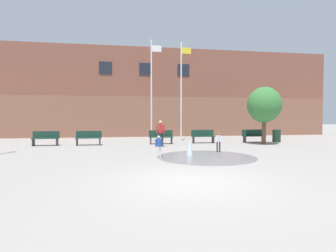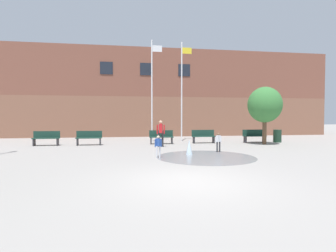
{
  "view_description": "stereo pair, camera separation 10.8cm",
  "coord_description": "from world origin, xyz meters",
  "px_view_note": "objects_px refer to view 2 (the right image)",
  "views": [
    {
      "loc": [
        -1.76,
        -7.04,
        1.8
      ],
      "look_at": [
        0.54,
        7.25,
        1.3
      ],
      "focal_mm": 28.0,
      "sensor_mm": 36.0,
      "label": 1
    },
    {
      "loc": [
        -1.66,
        -7.06,
        1.8
      ],
      "look_at": [
        0.54,
        7.25,
        1.3
      ],
      "focal_mm": 28.0,
      "sensor_mm": 36.0,
      "label": 2
    }
  ],
  "objects_px": {
    "street_tree_near_building": "(265,105)",
    "flagpole_right": "(182,89)",
    "park_bench_center": "(161,137)",
    "park_bench_far_left": "(46,138)",
    "park_bench_near_trashcan": "(254,136)",
    "flagpole_left": "(152,88)",
    "park_bench_under_left_flagpole": "(89,138)",
    "teen_by_trashcan": "(161,131)",
    "child_with_pink_shirt": "(158,145)",
    "trash_can": "(277,136)",
    "park_bench_under_right_flagpole": "(203,136)",
    "child_in_fountain": "(218,141)"
  },
  "relations": [
    {
      "from": "park_bench_under_left_flagpole",
      "to": "park_bench_under_right_flagpole",
      "type": "height_order",
      "value": "same"
    },
    {
      "from": "park_bench_center",
      "to": "flagpole_left",
      "type": "bearing_deg",
      "value": 102.03
    },
    {
      "from": "park_bench_under_left_flagpole",
      "to": "teen_by_trashcan",
      "type": "bearing_deg",
      "value": -20.2
    },
    {
      "from": "park_bench_near_trashcan",
      "to": "teen_by_trashcan",
      "type": "distance_m",
      "value": 7.03
    },
    {
      "from": "flagpole_right",
      "to": "park_bench_center",
      "type": "bearing_deg",
      "value": -132.8
    },
    {
      "from": "park_bench_under_left_flagpole",
      "to": "child_in_fountain",
      "type": "distance_m",
      "value": 8.3
    },
    {
      "from": "teen_by_trashcan",
      "to": "trash_can",
      "type": "distance_m",
      "value": 8.72
    },
    {
      "from": "child_in_fountain",
      "to": "park_bench_center",
      "type": "bearing_deg",
      "value": 81.46
    },
    {
      "from": "park_bench_near_trashcan",
      "to": "child_in_fountain",
      "type": "xyz_separation_m",
      "value": [
        -4.18,
        -4.36,
        0.1
      ]
    },
    {
      "from": "child_with_pink_shirt",
      "to": "teen_by_trashcan",
      "type": "distance_m",
      "value": 4.31
    },
    {
      "from": "child_with_pink_shirt",
      "to": "teen_by_trashcan",
      "type": "height_order",
      "value": "teen_by_trashcan"
    },
    {
      "from": "park_bench_near_trashcan",
      "to": "flagpole_right",
      "type": "relative_size",
      "value": 0.22
    },
    {
      "from": "child_in_fountain",
      "to": "trash_can",
      "type": "height_order",
      "value": "child_in_fountain"
    },
    {
      "from": "park_bench_center",
      "to": "child_with_pink_shirt",
      "type": "xyz_separation_m",
      "value": [
        -0.89,
        -5.91,
        0.1
      ]
    },
    {
      "from": "park_bench_under_left_flagpole",
      "to": "park_bench_center",
      "type": "relative_size",
      "value": 1.0
    },
    {
      "from": "park_bench_near_trashcan",
      "to": "child_with_pink_shirt",
      "type": "height_order",
      "value": "child_with_pink_shirt"
    },
    {
      "from": "park_bench_under_left_flagpole",
      "to": "child_with_pink_shirt",
      "type": "xyz_separation_m",
      "value": [
        3.77,
        -5.87,
        0.1
      ]
    },
    {
      "from": "park_bench_far_left",
      "to": "park_bench_under_right_flagpole",
      "type": "bearing_deg",
      "value": 0.18
    },
    {
      "from": "child_with_pink_shirt",
      "to": "park_bench_under_right_flagpole",
      "type": "bearing_deg",
      "value": -77.65
    },
    {
      "from": "child_with_pink_shirt",
      "to": "trash_can",
      "type": "height_order",
      "value": "child_with_pink_shirt"
    },
    {
      "from": "park_bench_under_left_flagpole",
      "to": "trash_can",
      "type": "xyz_separation_m",
      "value": [
        12.97,
        -0.06,
        -0.03
      ]
    },
    {
      "from": "park_bench_center",
      "to": "flagpole_right",
      "type": "xyz_separation_m",
      "value": [
        1.82,
        1.96,
        3.45
      ]
    },
    {
      "from": "park_bench_center",
      "to": "flagpole_left",
      "type": "xyz_separation_m",
      "value": [
        -0.42,
        1.96,
        3.48
      ]
    },
    {
      "from": "teen_by_trashcan",
      "to": "street_tree_near_building",
      "type": "distance_m",
      "value": 7.1
    },
    {
      "from": "park_bench_under_left_flagpole",
      "to": "trash_can",
      "type": "bearing_deg",
      "value": -0.26
    },
    {
      "from": "park_bench_under_right_flagpole",
      "to": "child_with_pink_shirt",
      "type": "xyz_separation_m",
      "value": [
        -3.84,
        -6.04,
        0.1
      ]
    },
    {
      "from": "trash_can",
      "to": "park_bench_under_left_flagpole",
      "type": "bearing_deg",
      "value": 179.74
    },
    {
      "from": "child_in_fountain",
      "to": "flagpole_right",
      "type": "height_order",
      "value": "flagpole_right"
    },
    {
      "from": "park_bench_near_trashcan",
      "to": "teen_by_trashcan",
      "type": "bearing_deg",
      "value": -166.74
    },
    {
      "from": "park_bench_far_left",
      "to": "park_bench_near_trashcan",
      "type": "distance_m",
      "value": 13.86
    },
    {
      "from": "park_bench_center",
      "to": "flagpole_left",
      "type": "distance_m",
      "value": 4.02
    },
    {
      "from": "park_bench_near_trashcan",
      "to": "child_with_pink_shirt",
      "type": "relative_size",
      "value": 1.62
    },
    {
      "from": "flagpole_left",
      "to": "park_bench_center",
      "type": "bearing_deg",
      "value": -77.97
    },
    {
      "from": "teen_by_trashcan",
      "to": "street_tree_near_building",
      "type": "bearing_deg",
      "value": 104.54
    },
    {
      "from": "park_bench_center",
      "to": "trash_can",
      "type": "height_order",
      "value": "park_bench_center"
    },
    {
      "from": "street_tree_near_building",
      "to": "flagpole_right",
      "type": "bearing_deg",
      "value": 145.74
    },
    {
      "from": "park_bench_under_right_flagpole",
      "to": "street_tree_near_building",
      "type": "relative_size",
      "value": 0.42
    },
    {
      "from": "park_bench_near_trashcan",
      "to": "child_with_pink_shirt",
      "type": "bearing_deg",
      "value": -141.91
    },
    {
      "from": "park_bench_far_left",
      "to": "flagpole_left",
      "type": "height_order",
      "value": "flagpole_left"
    },
    {
      "from": "park_bench_center",
      "to": "trash_can",
      "type": "relative_size",
      "value": 1.78
    },
    {
      "from": "park_bench_near_trashcan",
      "to": "teen_by_trashcan",
      "type": "height_order",
      "value": "teen_by_trashcan"
    },
    {
      "from": "street_tree_near_building",
      "to": "teen_by_trashcan",
      "type": "bearing_deg",
      "value": -177.16
    },
    {
      "from": "park_bench_near_trashcan",
      "to": "teen_by_trashcan",
      "type": "relative_size",
      "value": 1.01
    },
    {
      "from": "park_bench_near_trashcan",
      "to": "flagpole_right",
      "type": "bearing_deg",
      "value": 156.96
    },
    {
      "from": "park_bench_near_trashcan",
      "to": "street_tree_near_building",
      "type": "height_order",
      "value": "street_tree_near_building"
    },
    {
      "from": "child_in_fountain",
      "to": "flagpole_left",
      "type": "xyz_separation_m",
      "value": [
        -2.82,
        6.38,
        3.38
      ]
    },
    {
      "from": "park_bench_near_trashcan",
      "to": "trash_can",
      "type": "distance_m",
      "value": 1.74
    },
    {
      "from": "park_bench_under_left_flagpole",
      "to": "street_tree_near_building",
      "type": "height_order",
      "value": "street_tree_near_building"
    },
    {
      "from": "park_bench_far_left",
      "to": "park_bench_near_trashcan",
      "type": "xyz_separation_m",
      "value": [
        13.86,
        -0.16,
        0.0
      ]
    },
    {
      "from": "flagpole_left",
      "to": "park_bench_under_right_flagpole",
      "type": "bearing_deg",
      "value": -28.63
    }
  ]
}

